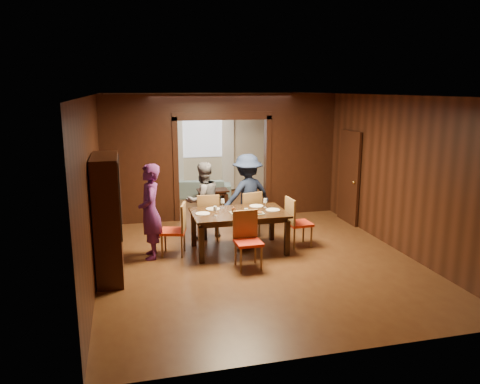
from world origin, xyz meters
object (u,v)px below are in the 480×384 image
object	(u,v)px
dining_table	(239,231)
chair_right	(299,222)
sofa	(200,188)
coffee_table	(213,197)
chair_left	(173,229)
chair_far_r	(248,214)
chair_near	(248,241)
person_navy	(247,195)
chair_far_l	(208,216)
hutch	(108,218)
person_purple	(150,212)
person_grey	(203,201)

from	to	relation	value
dining_table	chair_right	world-z (taller)	chair_right
sofa	chair_right	world-z (taller)	chair_right
coffee_table	chair_left	xyz separation A→B (m)	(-1.42, -3.59, 0.28)
chair_far_r	chair_near	size ratio (longest dim) A/B	1.00
person_navy	coffee_table	xyz separation A→B (m)	(-0.22, 2.74, -0.65)
chair_far_l	chair_far_r	bearing A→B (deg)	-174.39
sofa	chair_far_l	size ratio (longest dim) A/B	1.79
coffee_table	chair_right	bearing A→B (deg)	-74.61
hutch	chair_far_r	bearing A→B (deg)	29.28
person_purple	chair_far_l	bearing A→B (deg)	125.29
chair_far_l	person_grey	bearing A→B (deg)	-55.42
sofa	chair_near	size ratio (longest dim) A/B	1.79
person_navy	chair_left	size ratio (longest dim) A/B	1.76
dining_table	chair_near	distance (m)	0.89
chair_far_r	hutch	world-z (taller)	hutch
person_grey	sofa	bearing A→B (deg)	-119.68
sofa	chair_far_r	world-z (taller)	chair_far_r
person_navy	sofa	world-z (taller)	person_navy
person_purple	dining_table	distance (m)	1.70
person_navy	chair_far_l	distance (m)	0.94
coffee_table	chair_right	world-z (taller)	chair_right
chair_far_r	chair_near	world-z (taller)	same
person_grey	chair_near	bearing A→B (deg)	82.95
chair_right	chair_far_r	bearing A→B (deg)	40.82
person_grey	person_navy	distance (m)	0.93
person_grey	chair_right	xyz separation A→B (m)	(1.73, -0.95, -0.30)
chair_far_l	hutch	world-z (taller)	hutch
coffee_table	chair_far_l	xyz separation A→B (m)	(-0.65, -2.85, 0.28)
coffee_table	chair_left	distance (m)	3.87
sofa	coffee_table	size ratio (longest dim) A/B	2.17
person_purple	hutch	bearing A→B (deg)	-41.71
chair_far_l	chair_far_r	xyz separation A→B (m)	(0.84, 0.01, 0.00)
chair_far_l	person_purple	bearing A→B (deg)	38.58
sofa	person_purple	bearing A→B (deg)	79.72
person_purple	chair_right	distance (m)	2.86
chair_right	chair_far_l	distance (m)	1.86
person_navy	chair_far_r	bearing A→B (deg)	61.67
hutch	chair_left	bearing A→B (deg)	35.30
chair_right	chair_far_r	xyz separation A→B (m)	(-0.82, 0.84, 0.00)
chair_right	chair_far_r	distance (m)	1.17
coffee_table	chair_far_l	bearing A→B (deg)	-102.79
coffee_table	chair_far_r	xyz separation A→B (m)	(0.19, -2.84, 0.28)
sofa	chair_far_l	xyz separation A→B (m)	(-0.46, -3.83, 0.23)
coffee_table	chair_near	size ratio (longest dim) A/B	0.82
person_grey	sofa	distance (m)	3.79
coffee_table	chair_right	xyz separation A→B (m)	(1.01, -3.68, 0.28)
chair_right	chair_far_l	xyz separation A→B (m)	(-1.66, 0.83, 0.00)
person_grey	chair_far_r	world-z (taller)	person_grey
person_purple	chair_far_l	xyz separation A→B (m)	(1.18, 0.78, -0.38)
dining_table	person_grey	bearing A→B (deg)	119.39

